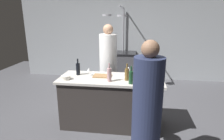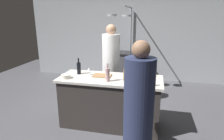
{
  "view_description": "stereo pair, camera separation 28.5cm",
  "coord_description": "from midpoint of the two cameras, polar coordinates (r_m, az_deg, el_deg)",
  "views": [
    {
      "loc": [
        0.44,
        -3.14,
        1.95
      ],
      "look_at": [
        0.0,
        0.15,
        1.0
      ],
      "focal_mm": 30.86,
      "sensor_mm": 36.0,
      "label": 1
    },
    {
      "loc": [
        0.72,
        -3.09,
        1.95
      ],
      "look_at": [
        0.0,
        0.15,
        1.0
      ],
      "focal_mm": 30.86,
      "sensor_mm": 36.0,
      "label": 2
    }
  ],
  "objects": [
    {
      "name": "ground_plane",
      "position": [
        3.72,
        -2.59,
        -15.65
      ],
      "size": [
        9.0,
        9.0,
        0.0
      ],
      "primitive_type": "plane",
      "color": "#4C4C51"
    },
    {
      "name": "back_wall",
      "position": [
        6.03,
        2.11,
        9.78
      ],
      "size": [
        6.4,
        0.16,
        2.6
      ],
      "primitive_type": "cube",
      "color": "#9EA3A8",
      "rests_on": "ground_plane"
    },
    {
      "name": "kitchen_island",
      "position": [
        3.5,
        -2.69,
        -9.34
      ],
      "size": [
        1.8,
        0.72,
        0.9
      ],
      "color": "#332D2B",
      "rests_on": "ground_plane"
    },
    {
      "name": "stove_range",
      "position": [
        5.79,
        1.63,
        0.93
      ],
      "size": [
        0.8,
        0.64,
        0.89
      ],
      "color": "#47474C",
      "rests_on": "ground_plane"
    },
    {
      "name": "chef",
      "position": [
        4.18,
        -3.06,
        0.3
      ],
      "size": [
        0.37,
        0.37,
        1.77
      ],
      "color": "white",
      "rests_on": "ground_plane"
    },
    {
      "name": "bar_stool_right",
      "position": [
        2.95,
        6.86,
        -16.41
      ],
      "size": [
        0.28,
        0.28,
        0.68
      ],
      "color": "#4C4C51",
      "rests_on": "ground_plane"
    },
    {
      "name": "guest_right",
      "position": [
        2.41,
        6.83,
        -13.07
      ],
      "size": [
        0.36,
        0.36,
        1.69
      ],
      "color": "#262D4C",
      "rests_on": "ground_plane"
    },
    {
      "name": "overhead_pot_rack",
      "position": [
        5.23,
        0.71,
        12.47
      ],
      "size": [
        0.57,
        1.38,
        2.17
      ],
      "color": "gray",
      "rests_on": "ground_plane"
    },
    {
      "name": "cutting_board",
      "position": [
        3.43,
        -5.26,
        -1.78
      ],
      "size": [
        0.32,
        0.22,
        0.02
      ],
      "primitive_type": "cube",
      "color": "#997047",
      "rests_on": "kitchen_island"
    },
    {
      "name": "pepper_mill",
      "position": [
        2.99,
        8.93,
        -2.65
      ],
      "size": [
        0.05,
        0.05,
        0.21
      ],
      "primitive_type": "cylinder",
      "color": "#382319",
      "rests_on": "kitchen_island"
    },
    {
      "name": "wine_bottle_amber",
      "position": [
        3.19,
        1.89,
        -1.24
      ],
      "size": [
        0.07,
        0.07,
        0.29
      ],
      "color": "brown",
      "rests_on": "kitchen_island"
    },
    {
      "name": "wine_bottle_dark",
      "position": [
        3.56,
        -12.3,
        0.36
      ],
      "size": [
        0.07,
        0.07,
        0.3
      ],
      "color": "black",
      "rests_on": "kitchen_island"
    },
    {
      "name": "wine_bottle_rose",
      "position": [
        3.13,
        -3.46,
        -1.37
      ],
      "size": [
        0.07,
        0.07,
        0.31
      ],
      "color": "#B78C8E",
      "rests_on": "kitchen_island"
    },
    {
      "name": "wine_bottle_green",
      "position": [
        3.02,
        2.99,
        -2.17
      ],
      "size": [
        0.07,
        0.07,
        0.29
      ],
      "color": "#193D23",
      "rests_on": "kitchen_island"
    },
    {
      "name": "wine_glass_near_right_guest",
      "position": [
        3.51,
        2.64,
        0.35
      ],
      "size": [
        0.07,
        0.07,
        0.15
      ],
      "color": "silver",
      "rests_on": "kitchen_island"
    },
    {
      "name": "wine_glass_near_left_guest",
      "position": [
        3.48,
        -9.22,
        0.01
      ],
      "size": [
        0.07,
        0.07,
        0.15
      ],
      "color": "silver",
      "rests_on": "kitchen_island"
    },
    {
      "name": "wine_glass_by_chef",
      "position": [
        3.01,
        5.18,
        -2.38
      ],
      "size": [
        0.07,
        0.07,
        0.15
      ],
      "color": "silver",
      "rests_on": "kitchen_island"
    },
    {
      "name": "mixing_bowl_ceramic",
      "position": [
        3.37,
        -15.9,
        -2.19
      ],
      "size": [
        0.16,
        0.16,
        0.07
      ],
      "primitive_type": "cylinder",
      "color": "silver",
      "rests_on": "kitchen_island"
    },
    {
      "name": "mixing_bowl_steel",
      "position": [
        3.38,
        3.17,
        -1.6
      ],
      "size": [
        0.17,
        0.17,
        0.06
      ],
      "primitive_type": "cylinder",
      "color": "#B7B7BC",
      "rests_on": "kitchen_island"
    },
    {
      "name": "mixing_bowl_blue",
      "position": [
        3.44,
        7.61,
        -1.42
      ],
      "size": [
        0.2,
        0.2,
        0.06
      ],
      "primitive_type": "cylinder",
      "color": "#334C6B",
      "rests_on": "kitchen_island"
    }
  ]
}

